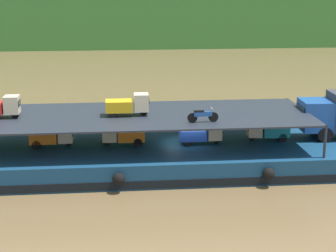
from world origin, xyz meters
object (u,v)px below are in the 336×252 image
Objects in this scene: mini_truck_lower_aft at (52,136)px; mini_truck_lower_bow at (267,130)px; cargo_barge at (185,154)px; mini_truck_upper_mid at (128,105)px; motorcycle_upper_port at (203,115)px; mini_truck_lower_fore at (201,133)px; mini_truck_lower_mid at (123,134)px.

mini_truck_lower_aft and mini_truck_lower_bow have the same top height.
mini_truck_lower_aft is at bearing 178.53° from cargo_barge.
mini_truck_upper_mid is (-3.66, -0.11, 3.44)m from cargo_barge.
mini_truck_lower_aft is 9.76m from motorcycle_upper_port.
mini_truck_lower_bow is (5.52, 0.29, 1.44)m from cargo_barge.
mini_truck_lower_bow is (4.46, 0.39, 0.00)m from mini_truck_lower_fore.
mini_truck_lower_mid is 1.01× the size of mini_truck_lower_fore.
mini_truck_upper_mid is at bearing -32.54° from mini_truck_lower_mid.
mini_truck_lower_bow is at bearing 28.46° from motorcycle_upper_port.
mini_truck_upper_mid reaches higher than mini_truck_lower_mid.
mini_truck_upper_mid is at bearing -178.33° from cargo_barge.
mini_truck_upper_mid is 4.94m from motorcycle_upper_port.
mini_truck_upper_mid reaches higher than cargo_barge.
motorcycle_upper_port is at bearing -26.79° from mini_truck_lower_mid.
motorcycle_upper_port is at bearing -97.76° from mini_truck_lower_fore.
mini_truck_lower_mid is 5.10m from mini_truck_lower_fore.
mini_truck_lower_mid is 5.65m from motorcycle_upper_port.
cargo_barge is at bearing -1.47° from mini_truck_lower_aft.
cargo_barge is at bearing 174.77° from mini_truck_lower_fore.
mini_truck_lower_aft is 0.98× the size of mini_truck_lower_bow.
mini_truck_upper_mid reaches higher than mini_truck_lower_bow.
cargo_barge is 3.99m from motorcycle_upper_port.
mini_truck_lower_mid and mini_truck_lower_fore have the same top height.
motorcycle_upper_port reaches higher than mini_truck_lower_aft.
mini_truck_lower_bow is 1.47× the size of motorcycle_upper_port.
mini_truck_upper_mid reaches higher than motorcycle_upper_port.
cargo_barge is 5.71m from mini_truck_lower_bow.
mini_truck_upper_mid is at bearing -179.88° from mini_truck_lower_fore.
cargo_barge is 8.64m from mini_truck_lower_aft.
cargo_barge is at bearing -176.97° from mini_truck_lower_bow.
mini_truck_lower_fore is at bearing -5.23° from cargo_barge.
mini_truck_upper_mid is at bearing -3.83° from mini_truck_lower_aft.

